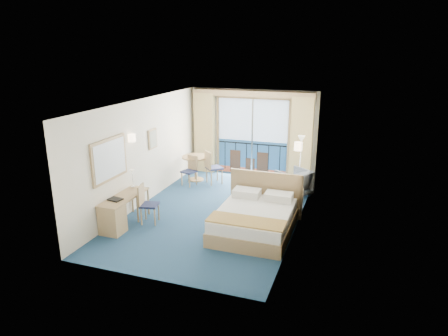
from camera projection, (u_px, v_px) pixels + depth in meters
floor at (217, 211)px, 9.95m from camera, size 6.50×6.50×0.00m
room_walls at (217, 142)px, 9.44m from camera, size 4.04×6.54×2.72m
balcony_door at (252, 139)px, 12.53m from camera, size 2.36×0.03×2.52m
curtain_left at (205, 133)px, 12.84m from camera, size 0.65×0.22×2.55m
curtain_right at (301, 140)px, 11.87m from camera, size 0.65×0.22×2.55m
pelmet at (252, 94)px, 12.01m from camera, size 3.80×0.25×0.18m
mirror at (110, 160)px, 8.76m from camera, size 0.05×1.25×0.95m
wall_print at (153, 139)px, 10.51m from camera, size 0.04×0.42×0.52m
sconce_left at (132, 138)px, 9.48m from camera, size 0.18×0.18×0.18m
sconce_right at (298, 146)px, 8.67m from camera, size 0.18×0.18×0.18m
bed at (255, 219)px, 8.76m from camera, size 1.75×2.08×1.10m
nightstand at (294, 200)px, 9.97m from camera, size 0.40×0.38×0.52m
phone at (296, 189)px, 9.83m from camera, size 0.19×0.16×0.08m
armchair at (294, 183)px, 10.92m from camera, size 1.11×1.10×0.73m
floor_lamp at (301, 149)px, 11.10m from camera, size 0.22×0.22×1.58m
desk at (115, 215)px, 8.76m from camera, size 0.50×1.45×0.68m
desk_chair at (146, 202)px, 9.16m from camera, size 0.47×0.47×0.91m
folder at (115, 199)px, 8.81m from camera, size 0.33×0.27×0.03m
desk_lamp at (132, 175)px, 9.48m from camera, size 0.12×0.12×0.44m
round_table at (196, 162)px, 12.12m from camera, size 0.84×0.84×0.75m
table_chair_a at (212, 165)px, 11.80m from camera, size 0.61×0.61×1.00m
table_chair_b at (191, 169)px, 11.74m from camera, size 0.47×0.48×0.88m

